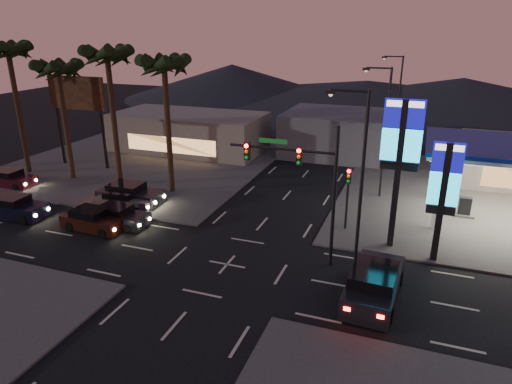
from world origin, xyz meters
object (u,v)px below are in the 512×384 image
at_px(suv_station, 374,284).
at_px(pylon_sign_short, 444,185).
at_px(traffic_signal_mast, 303,174).
at_px(car_lane_a_rear, 14,207).
at_px(car_lane_a_front, 118,216).
at_px(car_lane_a_mid, 93,220).
at_px(car_lane_b_front, 124,201).
at_px(pylon_sign_tall, 401,145).
at_px(car_lane_b_mid, 130,195).
at_px(car_lane_b_rear, 10,179).

bearing_deg(suv_station, pylon_sign_short, 61.58).
relative_size(traffic_signal_mast, car_lane_a_rear, 1.66).
distance_m(car_lane_a_front, car_lane_a_mid, 1.63).
height_order(car_lane_a_rear, car_lane_b_front, car_lane_a_rear).
xyz_separation_m(pylon_sign_tall, car_lane_b_mid, (-19.13, 0.55, -5.63)).
bearing_deg(car_lane_a_front, car_lane_a_rear, -170.02).
distance_m(car_lane_b_front, car_lane_b_rear, 12.16).
bearing_deg(pylon_sign_tall, traffic_signal_mast, -143.48).
bearing_deg(traffic_signal_mast, pylon_sign_tall, 36.52).
distance_m(pylon_sign_short, car_lane_a_mid, 21.85).
distance_m(car_lane_a_rear, suv_station, 25.14).
xyz_separation_m(car_lane_a_mid, car_lane_b_front, (-0.19, 3.72, -0.00)).
bearing_deg(pylon_sign_tall, car_lane_a_front, -170.40).
distance_m(car_lane_a_mid, car_lane_b_mid, 4.73).
relative_size(car_lane_b_front, car_lane_b_rear, 1.02).
distance_m(pylon_sign_short, car_lane_b_front, 21.81).
distance_m(car_lane_a_rear, car_lane_b_rear, 7.50).
bearing_deg(suv_station, car_lane_b_front, 162.80).
bearing_deg(suv_station, car_lane_b_mid, 160.24).
relative_size(pylon_sign_tall, car_lane_a_mid, 2.02).
xyz_separation_m(car_lane_a_rear, suv_station, (25.07, -1.86, 0.13)).
bearing_deg(suv_station, traffic_signal_mast, 148.69).
bearing_deg(pylon_sign_tall, car_lane_a_rear, -170.28).
distance_m(car_lane_b_front, car_lane_b_mid, 1.02).
xyz_separation_m(car_lane_a_front, car_lane_b_rear, (-13.43, 3.56, 0.02)).
height_order(car_lane_b_front, suv_station, suv_station).
bearing_deg(car_lane_a_mid, car_lane_a_front, 46.23).
xyz_separation_m(pylon_sign_tall, suv_station, (-0.32, -6.20, -5.55)).
bearing_deg(car_lane_a_mid, car_lane_b_mid, 94.62).
bearing_deg(suv_station, pylon_sign_tall, 87.09).
bearing_deg(traffic_signal_mast, car_lane_b_front, 167.79).
bearing_deg(pylon_sign_short, car_lane_a_front, -174.38).
bearing_deg(pylon_sign_short, suv_station, -118.42).
bearing_deg(pylon_sign_short, car_lane_b_mid, 175.89).
height_order(car_lane_a_front, suv_station, suv_station).
relative_size(car_lane_a_rear, car_lane_b_mid, 0.94).
bearing_deg(traffic_signal_mast, car_lane_a_rear, -177.68).
distance_m(car_lane_a_rear, car_lane_b_front, 7.55).
xyz_separation_m(car_lane_b_front, car_lane_b_rear, (-12.11, 1.02, -0.00)).
distance_m(traffic_signal_mast, car_lane_b_rear, 27.01).
bearing_deg(pylon_sign_tall, suv_station, -92.91).
xyz_separation_m(traffic_signal_mast, car_lane_b_mid, (-14.38, 4.07, -4.47)).
bearing_deg(car_lane_b_rear, pylon_sign_short, -2.69).
relative_size(traffic_signal_mast, suv_station, 1.44).
bearing_deg(car_lane_a_front, pylon_sign_tall, 9.60).
xyz_separation_m(pylon_sign_short, car_lane_a_front, (-20.12, -1.98, -4.02)).
distance_m(pylon_sign_short, traffic_signal_mast, 7.69).
bearing_deg(pylon_sign_tall, car_lane_b_rear, 178.94).
height_order(car_lane_a_rear, car_lane_b_rear, car_lane_a_rear).
distance_m(traffic_signal_mast, car_lane_a_rear, 21.15).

